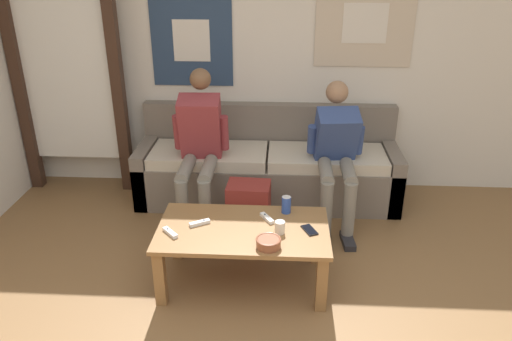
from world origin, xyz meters
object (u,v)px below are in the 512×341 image
object	(u,v)px
pillar_candle	(280,227)
person_seated_teen	(336,150)
ceramic_bowl	(268,242)
drink_can_blue	(286,205)
couch	(268,169)
game_controller_near_right	(170,233)
person_seated_adult	(199,143)
game_controller_near_left	(200,223)
backpack	(249,211)
game_controller_far_center	(267,218)
cell_phone	(309,230)
coffee_table	(243,237)

from	to	relation	value
pillar_candle	person_seated_teen	bearing A→B (deg)	65.85
ceramic_bowl	drink_can_blue	distance (m)	0.46
couch	game_controller_near_right	world-z (taller)	couch
ceramic_bowl	person_seated_adult	bearing A→B (deg)	118.00
game_controller_near_left	couch	bearing A→B (deg)	71.62
game_controller_near_right	game_controller_near_left	bearing A→B (deg)	37.77
backpack	drink_can_blue	world-z (taller)	drink_can_blue
game_controller_near_left	game_controller_near_right	distance (m)	0.22
couch	backpack	bearing A→B (deg)	-100.71
person_seated_adult	drink_can_blue	distance (m)	1.03
game_controller_near_left	game_controller_far_center	size ratio (longest dim) A/B	1.01
couch	cell_phone	xyz separation A→B (m)	(0.32, -1.30, 0.15)
backpack	game_controller_near_right	world-z (taller)	game_controller_near_right
coffee_table	person_seated_teen	bearing A→B (deg)	53.86
person_seated_teen	game_controller_far_center	world-z (taller)	person_seated_teen
pillar_candle	couch	bearing A→B (deg)	95.29
coffee_table	cell_phone	bearing A→B (deg)	-1.37
ceramic_bowl	game_controller_near_right	distance (m)	0.66
game_controller_near_right	pillar_candle	bearing A→B (deg)	4.46
couch	cell_phone	world-z (taller)	couch
couch	person_seated_teen	bearing A→B (deg)	-30.78
ceramic_bowl	game_controller_near_left	xyz separation A→B (m)	(-0.48, 0.25, -0.02)
backpack	person_seated_adult	bearing A→B (deg)	142.77
person_seated_adult	backpack	distance (m)	0.70
person_seated_adult	backpack	world-z (taller)	person_seated_adult
couch	game_controller_near_left	bearing A→B (deg)	-108.38
couch	cell_phone	size ratio (longest dim) A/B	15.43
person_seated_teen	game_controller_near_right	bearing A→B (deg)	-137.81
person_seated_teen	drink_can_blue	distance (m)	0.84
couch	pillar_candle	size ratio (longest dim) A/B	24.08
cell_phone	drink_can_blue	bearing A→B (deg)	122.95
coffee_table	cell_phone	xyz separation A→B (m)	(0.44, -0.01, 0.08)
ceramic_bowl	game_controller_near_right	bearing A→B (deg)	170.03
coffee_table	drink_can_blue	world-z (taller)	drink_can_blue
coffee_table	game_controller_far_center	distance (m)	0.21
person_seated_adult	person_seated_teen	world-z (taller)	person_seated_adult
couch	backpack	xyz separation A→B (m)	(-0.13, -0.68, -0.07)
ceramic_bowl	pillar_candle	xyz separation A→B (m)	(0.07, 0.17, 0.01)
backpack	game_controller_far_center	world-z (taller)	game_controller_far_center
couch	game_controller_near_left	xyz separation A→B (m)	(-0.42, -1.26, 0.16)
game_controller_near_right	game_controller_far_center	xyz separation A→B (m)	(0.63, 0.22, 0.00)
couch	coffee_table	xyz separation A→B (m)	(-0.12, -1.29, 0.07)
ceramic_bowl	game_controller_far_center	world-z (taller)	ceramic_bowl
pillar_candle	game_controller_near_right	bearing A→B (deg)	-175.54
coffee_table	backpack	xyz separation A→B (m)	(-0.01, 0.61, -0.14)
drink_can_blue	ceramic_bowl	bearing A→B (deg)	-103.82
person_seated_adult	pillar_candle	xyz separation A→B (m)	(0.68, -0.99, -0.19)
coffee_table	person_seated_teen	xyz separation A→B (m)	(0.69, 0.95, 0.26)
ceramic_bowl	cell_phone	size ratio (longest dim) A/B	1.08
person_seated_adult	drink_can_blue	bearing A→B (deg)	-44.32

